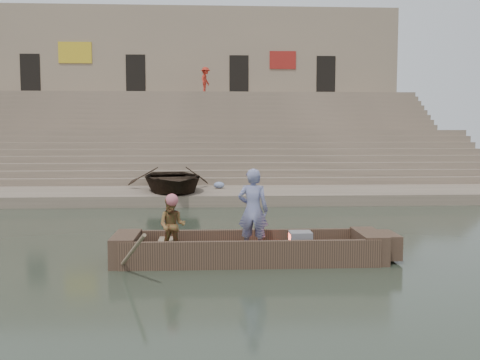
{
  "coord_description": "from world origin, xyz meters",
  "views": [
    {
      "loc": [
        3.09,
        -13.22,
        2.71
      ],
      "look_at": [
        3.86,
        1.34,
        1.4
      ],
      "focal_mm": 40.33,
      "sensor_mm": 36.0,
      "label": 1
    }
  ],
  "objects": [
    {
      "name": "lower_landing",
      "position": [
        0.0,
        8.0,
        0.2
      ],
      "size": [
        32.0,
        4.0,
        0.4
      ],
      "primitive_type": "cube",
      "color": "gray",
      "rests_on": "ground"
    },
    {
      "name": "ghat_steps",
      "position": [
        0.0,
        17.19,
        1.8
      ],
      "size": [
        32.0,
        11.0,
        5.2
      ],
      "color": "gray",
      "rests_on": "ground"
    },
    {
      "name": "building_wall",
      "position": [
        0.0,
        26.5,
        5.6
      ],
      "size": [
        32.0,
        5.07,
        11.2
      ],
      "color": "gray",
      "rests_on": "ground"
    },
    {
      "name": "pedestrian",
      "position": [
        2.74,
        22.03,
        6.04
      ],
      "size": [
        0.91,
        1.22,
        1.67
      ],
      "primitive_type": "imported",
      "rotation": [
        0.0,
        0.0,
        1.27
      ],
      "color": "red",
      "rests_on": "upper_landing"
    },
    {
      "name": "cloth_bundles",
      "position": [
        -3.87,
        7.87,
        0.53
      ],
      "size": [
        13.06,
        2.79,
        0.26
      ],
      "color": "#3F5999",
      "rests_on": "lower_landing"
    },
    {
      "name": "standing_man",
      "position": [
        3.95,
        -2.19,
        1.09
      ],
      "size": [
        0.71,
        0.54,
        1.74
      ],
      "primitive_type": "imported",
      "rotation": [
        0.0,
        0.0,
        2.92
      ],
      "color": "navy",
      "rests_on": "main_rowboat"
    },
    {
      "name": "rowboat_trim",
      "position": [
        4.07,
        -2.16,
        0.31
      ],
      "size": [
        6.04,
        2.63,
        1.84
      ],
      "color": "brown",
      "rests_on": "ground"
    },
    {
      "name": "rowing_man",
      "position": [
        2.28,
        -2.32,
        0.8
      ],
      "size": [
        0.64,
        0.54,
        1.17
      ],
      "primitive_type": "imported",
      "rotation": [
        0.0,
        0.0,
        -0.18
      ],
      "color": "#256D24",
      "rests_on": "main_rowboat"
    },
    {
      "name": "main_rowboat",
      "position": [
        3.86,
        -2.16,
        0.11
      ],
      "size": [
        5.0,
        1.3,
        0.22
      ],
      "primitive_type": "cube",
      "color": "brown",
      "rests_on": "ground"
    },
    {
      "name": "television",
      "position": [
        4.94,
        -2.16,
        0.42
      ],
      "size": [
        0.46,
        0.42,
        0.4
      ],
      "color": "gray",
      "rests_on": "main_rowboat"
    },
    {
      "name": "mid_landing",
      "position": [
        0.0,
        15.5,
        1.4
      ],
      "size": [
        32.0,
        3.0,
        2.8
      ],
      "primitive_type": "cube",
      "color": "gray",
      "rests_on": "ground"
    },
    {
      "name": "beached_rowboat",
      "position": [
        1.55,
        7.7,
        0.88
      ],
      "size": [
        4.03,
        5.12,
        0.96
      ],
      "primitive_type": "imported",
      "rotation": [
        0.0,
        0.0,
        0.16
      ],
      "color": "#2D2116",
      "rests_on": "lower_landing"
    },
    {
      "name": "ground",
      "position": [
        0.0,
        0.0,
        0.0
      ],
      "size": [
        120.0,
        120.0,
        0.0
      ],
      "primitive_type": "plane",
      "color": "#293427",
      "rests_on": "ground"
    },
    {
      "name": "upper_landing",
      "position": [
        0.0,
        22.5,
        2.6
      ],
      "size": [
        32.0,
        3.0,
        5.2
      ],
      "primitive_type": "cube",
      "color": "gray",
      "rests_on": "ground"
    }
  ]
}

